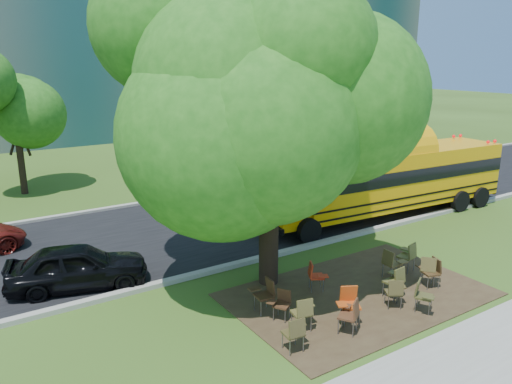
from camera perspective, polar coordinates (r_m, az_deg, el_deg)
ground at (r=14.09m, az=7.21°, el=-11.79°), size 160.00×160.00×0.00m
dirt_patch at (r=14.37m, az=11.64°, el=-11.36°), size 7.00×4.50×0.03m
asphalt_road at (r=19.51m, az=-6.10°, el=-3.88°), size 80.00×8.00×0.04m
kerb_near at (r=16.24m, az=0.37°, el=-7.61°), size 80.00×0.25×0.14m
kerb_far at (r=23.07m, az=-10.72°, el=-0.92°), size 80.00×0.25×0.14m
bg_tree_2 at (r=25.81m, az=-25.93°, el=8.90°), size 4.80×4.80×6.62m
bg_tree_3 at (r=28.60m, az=1.76°, el=12.50°), size 5.60×5.60×7.84m
bg_tree_4 at (r=33.13m, az=14.47°, el=11.21°), size 5.00×5.00×6.85m
main_tree at (r=13.37m, az=1.58°, el=11.19°), size 7.20×7.20×9.04m
school_bus at (r=21.33m, az=15.60°, el=1.63°), size 11.23×3.20×2.71m
chair_0 at (r=12.19m, az=5.45°, el=-13.33°), size 0.67×0.53×0.90m
chair_1 at (r=11.42m, az=4.51°, el=-15.51°), size 0.62×0.51×0.87m
chair_2 at (r=12.26m, az=10.75°, el=-13.39°), size 0.59×0.75×0.89m
chair_3 at (r=12.72m, az=10.55°, el=-12.16°), size 0.77×0.61×0.93m
chair_4 at (r=13.64m, az=15.62°, el=-10.78°), size 0.71×0.56×0.84m
chair_5 at (r=13.65m, az=18.45°, el=-10.93°), size 0.58×0.71×0.86m
chair_6 at (r=15.12m, az=19.45°, el=-8.34°), size 0.55×0.70×0.89m
chair_7 at (r=15.20m, az=19.18°, el=-8.14°), size 0.77×0.61×0.90m
chair_8 at (r=12.98m, az=1.06°, el=-11.33°), size 0.54×0.63×0.91m
chair_9 at (r=12.70m, az=2.93°, el=-12.38°), size 0.66×0.52×0.79m
chair_10 at (r=14.15m, az=6.76°, el=-9.30°), size 0.55×0.70×0.84m
chair_11 at (r=14.15m, az=15.69°, el=-9.55°), size 0.62×0.61×0.93m
chair_12 at (r=15.29m, az=15.25°, el=-7.67°), size 0.53×0.61×0.91m
chair_13 at (r=15.93m, az=17.01°, el=-6.79°), size 0.64×0.67×0.95m
black_car at (r=15.08m, az=-19.71°, el=-8.01°), size 4.09×2.49×1.30m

